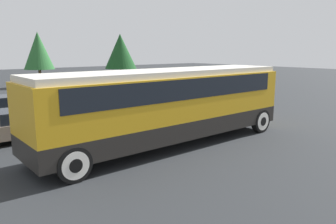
% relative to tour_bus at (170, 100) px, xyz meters
% --- Properties ---
extents(ground_plane, '(120.00, 120.00, 0.00)m').
position_rel_tour_bus_xyz_m(ground_plane, '(-0.10, 0.00, -1.81)').
color(ground_plane, '#26282B').
extents(tour_bus, '(10.97, 2.58, 3.00)m').
position_rel_tour_bus_xyz_m(tour_bus, '(0.00, 0.00, 0.00)').
color(tour_bus, black).
rests_on(tour_bus, ground_plane).
extents(parked_car_near, '(4.73, 1.95, 1.26)m').
position_rel_tour_bus_xyz_m(parked_car_near, '(2.77, 8.88, -1.18)').
color(parked_car_near, '#BCBCC1').
rests_on(parked_car_near, ground_plane).
extents(parked_car_mid, '(4.24, 1.79, 1.45)m').
position_rel_tour_bus_xyz_m(parked_car_mid, '(-3.33, 8.27, -1.10)').
color(parked_car_mid, '#2D5638').
rests_on(parked_car_mid, ground_plane).
extents(parked_car_far, '(4.71, 1.87, 1.30)m').
position_rel_tour_bus_xyz_m(parked_car_far, '(-3.90, 4.65, -1.15)').
color(parked_car_far, '#7A6B5B').
rests_on(parked_car_far, ground_plane).
extents(tree_left, '(3.54, 3.54, 5.53)m').
position_rel_tour_bus_xyz_m(tree_left, '(11.68, 22.39, 1.78)').
color(tree_left, brown).
rests_on(tree_left, ground_plane).
extents(tree_right, '(2.99, 2.99, 5.56)m').
position_rel_tour_bus_xyz_m(tree_right, '(3.40, 24.70, 1.85)').
color(tree_right, brown).
rests_on(tree_right, ground_plane).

